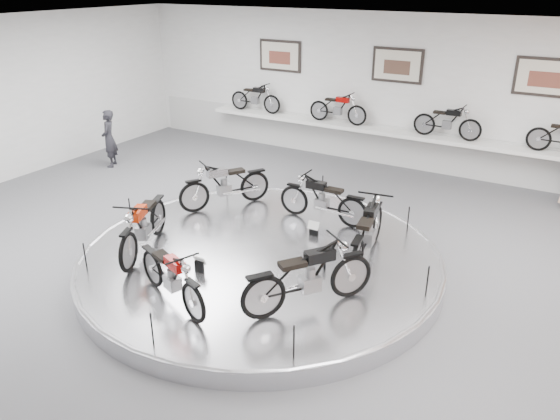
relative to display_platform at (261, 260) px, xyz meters
The scene contains 20 objects.
floor 0.34m from the display_platform, 90.00° to the right, with size 16.00×16.00×0.00m, color #4F4F51.
ceiling 3.86m from the display_platform, 90.00° to the right, with size 16.00×16.00×0.00m, color white.
wall_back 6.95m from the display_platform, 90.00° to the left, with size 16.00×16.00×0.00m, color white.
dado_band 6.69m from the display_platform, 90.00° to the left, with size 15.68×0.04×1.10m, color #BCBCBA.
display_platform is the anchor object (origin of this frame).
platform_rim 0.12m from the display_platform, ahead, with size 6.40×6.40×0.10m, color #B2B2BA.
shelf 6.46m from the display_platform, 90.00° to the left, with size 11.00×0.55×0.10m, color silver.
poster_left 7.94m from the display_platform, 117.72° to the left, with size 1.35×0.06×0.88m, color beige.
poster_center 7.13m from the display_platform, 90.00° to the left, with size 1.35×0.06×0.88m, color beige.
poster_right 7.94m from the display_platform, 62.28° to the left, with size 1.35×0.06×0.88m, color beige.
shelf_bike_a 7.76m from the display_platform, 123.27° to the left, with size 1.22×0.42×0.73m, color black, non-canonical shape.
shelf_bike_b 6.69m from the display_platform, 103.19° to the left, with size 1.22×0.42×0.73m, color #830200, non-canonical shape.
shelf_bike_c 6.69m from the display_platform, 76.81° to the left, with size 1.22×0.42×0.73m, color black, non-canonical shape.
bike_a 1.98m from the display_platform, 23.27° to the left, with size 1.81×0.64×1.07m, color black, non-canonical shape.
bike_b 1.92m from the display_platform, 79.34° to the left, with size 1.61×0.57×0.95m, color black, non-canonical shape.
bike_c 2.36m from the display_platform, 141.33° to the left, with size 1.72×0.61×1.01m, color #A6A5AA, non-canonical shape.
bike_d 2.16m from the display_platform, 151.37° to the right, with size 1.77×0.63×1.04m, color #AA2103, non-canonical shape.
bike_e 2.12m from the display_platform, 97.96° to the right, with size 1.57×0.56×0.93m, color #830200, non-canonical shape.
bike_f 2.01m from the display_platform, 35.66° to the right, with size 1.81×0.64×1.06m, color black, non-canonical shape.
visitor 7.13m from the display_platform, 157.37° to the left, with size 0.56×0.37×1.55m, color black.
Camera 1 is at (4.65, -6.94, 4.85)m, focal length 35.00 mm.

